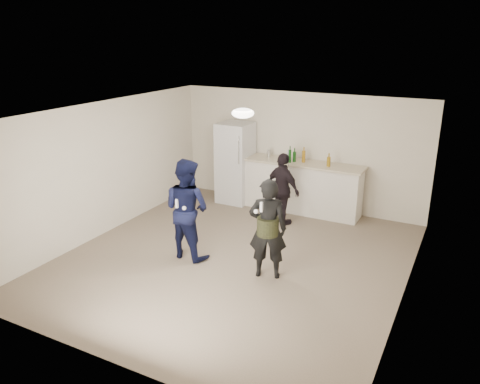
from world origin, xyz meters
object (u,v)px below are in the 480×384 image
at_px(counter, 299,188).
at_px(woman, 268,229).
at_px(spectator, 283,189).
at_px(man, 187,209).
at_px(fridge, 235,163).
at_px(shaker, 269,153).

relative_size(counter, woman, 1.61).
distance_m(woman, spectator, 2.17).
distance_m(counter, man, 3.08).
bearing_deg(woman, fridge, -72.09).
bearing_deg(spectator, woman, 129.57).
relative_size(man, woman, 1.07).
bearing_deg(counter, fridge, -177.35).
height_order(shaker, man, man).
xyz_separation_m(shaker, woman, (1.33, -3.03, -0.37)).
relative_size(counter, spectator, 1.78).
height_order(woman, spectator, woman).
bearing_deg(woman, counter, -97.15).
bearing_deg(fridge, counter, 2.65).
xyz_separation_m(fridge, woman, (2.08, -2.87, -0.09)).
height_order(shaker, woman, woman).
height_order(man, spectator, man).
bearing_deg(spectator, man, 89.75).
bearing_deg(shaker, woman, -66.26).
bearing_deg(spectator, counter, -69.53).
bearing_deg(shaker, fridge, -168.11).
xyz_separation_m(counter, woman, (0.56, -2.94, 0.28)).
distance_m(counter, fridge, 1.56).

